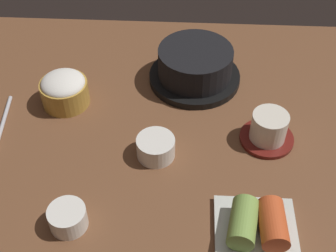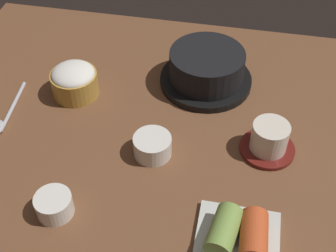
{
  "view_description": "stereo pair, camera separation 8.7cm",
  "coord_description": "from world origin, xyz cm",
  "px_view_note": "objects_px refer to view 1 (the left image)",
  "views": [
    {
      "loc": [
        5.23,
        -63.17,
        66.83
      ],
      "look_at": [
        2.0,
        -2.0,
        5.0
      ],
      "focal_mm": 49.65,
      "sensor_mm": 36.0,
      "label": 1
    },
    {
      "loc": [
        13.85,
        -62.1,
        66.83
      ],
      "look_at": [
        2.0,
        -2.0,
        5.0
      ],
      "focal_mm": 49.65,
      "sensor_mm": 36.0,
      "label": 2
    }
  ],
  "objects_px": {
    "tea_cup_with_saucer": "(268,129)",
    "kimchi_plate": "(257,227)",
    "stone_pot": "(195,66)",
    "banchan_cup_center": "(154,147)",
    "rice_bowl": "(64,89)",
    "side_bowl_near": "(68,217)"
  },
  "relations": [
    {
      "from": "kimchi_plate",
      "to": "tea_cup_with_saucer",
      "type": "bearing_deg",
      "value": 79.89
    },
    {
      "from": "stone_pot",
      "to": "rice_bowl",
      "type": "relative_size",
      "value": 2.03
    },
    {
      "from": "tea_cup_with_saucer",
      "to": "kimchi_plate",
      "type": "relative_size",
      "value": 0.78
    },
    {
      "from": "stone_pot",
      "to": "side_bowl_near",
      "type": "bearing_deg",
      "value": -117.63
    },
    {
      "from": "rice_bowl",
      "to": "tea_cup_with_saucer",
      "type": "height_order",
      "value": "rice_bowl"
    },
    {
      "from": "stone_pot",
      "to": "banchan_cup_center",
      "type": "xyz_separation_m",
      "value": [
        -0.07,
        -0.22,
        -0.02
      ]
    },
    {
      "from": "tea_cup_with_saucer",
      "to": "banchan_cup_center",
      "type": "height_order",
      "value": "tea_cup_with_saucer"
    },
    {
      "from": "tea_cup_with_saucer",
      "to": "banchan_cup_center",
      "type": "relative_size",
      "value": 1.45
    },
    {
      "from": "rice_bowl",
      "to": "side_bowl_near",
      "type": "distance_m",
      "value": 0.3
    },
    {
      "from": "rice_bowl",
      "to": "tea_cup_with_saucer",
      "type": "bearing_deg",
      "value": -11.97
    },
    {
      "from": "side_bowl_near",
      "to": "rice_bowl",
      "type": "bearing_deg",
      "value": 102.58
    },
    {
      "from": "rice_bowl",
      "to": "banchan_cup_center",
      "type": "xyz_separation_m",
      "value": [
        0.19,
        -0.13,
        -0.01
      ]
    },
    {
      "from": "tea_cup_with_saucer",
      "to": "rice_bowl",
      "type": "bearing_deg",
      "value": 168.03
    },
    {
      "from": "rice_bowl",
      "to": "tea_cup_with_saucer",
      "type": "relative_size",
      "value": 0.94
    },
    {
      "from": "banchan_cup_center",
      "to": "rice_bowl",
      "type": "bearing_deg",
      "value": 145.11
    },
    {
      "from": "stone_pot",
      "to": "banchan_cup_center",
      "type": "height_order",
      "value": "stone_pot"
    },
    {
      "from": "stone_pot",
      "to": "tea_cup_with_saucer",
      "type": "height_order",
      "value": "stone_pot"
    },
    {
      "from": "rice_bowl",
      "to": "kimchi_plate",
      "type": "xyz_separation_m",
      "value": [
        0.37,
        -0.29,
        -0.01
      ]
    },
    {
      "from": "stone_pot",
      "to": "kimchi_plate",
      "type": "relative_size",
      "value": 1.5
    },
    {
      "from": "tea_cup_with_saucer",
      "to": "kimchi_plate",
      "type": "bearing_deg",
      "value": -100.11
    },
    {
      "from": "kimchi_plate",
      "to": "stone_pot",
      "type": "bearing_deg",
      "value": 105.04
    },
    {
      "from": "banchan_cup_center",
      "to": "kimchi_plate",
      "type": "xyz_separation_m",
      "value": [
        0.17,
        -0.16,
        0.0
      ]
    }
  ]
}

